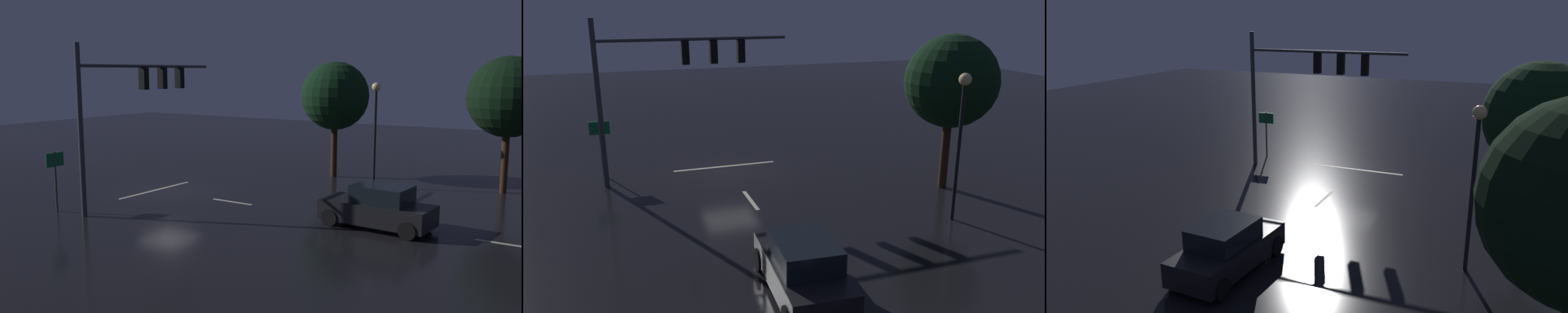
{
  "view_description": "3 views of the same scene",
  "coord_description": "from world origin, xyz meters",
  "views": [
    {
      "loc": [
        20.96,
        19.31,
        6.06
      ],
      "look_at": [
        1.17,
        6.36,
        2.48
      ],
      "focal_mm": 39.26,
      "sensor_mm": 36.0,
      "label": 1
    },
    {
      "loc": [
        5.13,
        23.4,
        7.83
      ],
      "look_at": [
        -0.63,
        6.4,
        2.49
      ],
      "focal_mm": 36.08,
      "sensor_mm": 36.0,
      "label": 2
    },
    {
      "loc": [
        -7.66,
        23.92,
        8.08
      ],
      "look_at": [
        0.84,
        3.99,
        1.9
      ],
      "focal_mm": 34.57,
      "sensor_mm": 36.0,
      "label": 3
    }
  ],
  "objects": [
    {
      "name": "tree_left_far",
      "position": [
        -8.37,
        5.14,
        4.62
      ],
      "size": [
        3.86,
        3.86,
        6.57
      ],
      "color": "#382314",
      "rests_on": "ground_plane"
    },
    {
      "name": "street_lamp_left_kerb",
      "position": [
        -6.61,
        8.28,
        3.78
      ],
      "size": [
        0.44,
        0.44,
        5.45
      ],
      "color": "black",
      "rests_on": "ground_plane"
    },
    {
      "name": "ground_plane",
      "position": [
        0.0,
        0.0,
        0.0
      ],
      "size": [
        80.0,
        80.0,
        0.0
      ],
      "primitive_type": "plane",
      "color": "black"
    },
    {
      "name": "lane_dash_mid",
      "position": [
        0.0,
        10.0,
        0.0
      ],
      "size": [
        0.16,
        2.2,
        0.01
      ],
      "primitive_type": "cube",
      "rotation": [
        0.0,
        0.0,
        1.57
      ],
      "color": "beige",
      "rests_on": "ground_plane"
    },
    {
      "name": "traffic_signal_assembly",
      "position": [
        2.59,
        0.35,
        5.0
      ],
      "size": [
        8.34,
        0.47,
        7.18
      ],
      "color": "#383A3D",
      "rests_on": "ground_plane"
    },
    {
      "name": "route_sign",
      "position": [
        5.66,
        -1.25,
        1.9
      ],
      "size": [
        0.9,
        0.09,
        2.63
      ],
      "color": "#383A3D",
      "rests_on": "ground_plane"
    },
    {
      "name": "car_approaching",
      "position": [
        0.5,
        11.35,
        0.8
      ],
      "size": [
        2.13,
        4.46,
        1.7
      ],
      "color": "black",
      "rests_on": "ground_plane"
    },
    {
      "name": "lane_dash_far",
      "position": [
        0.0,
        4.0,
        0.0
      ],
      "size": [
        0.16,
        2.2,
        0.01
      ],
      "primitive_type": "cube",
      "rotation": [
        0.0,
        0.0,
        1.57
      ],
      "color": "beige",
      "rests_on": "ground_plane"
    },
    {
      "name": "stop_bar",
      "position": [
        0.0,
        -0.83,
        0.0
      ],
      "size": [
        5.0,
        0.16,
        0.01
      ],
      "primitive_type": "cube",
      "color": "beige",
      "rests_on": "ground_plane"
    }
  ]
}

